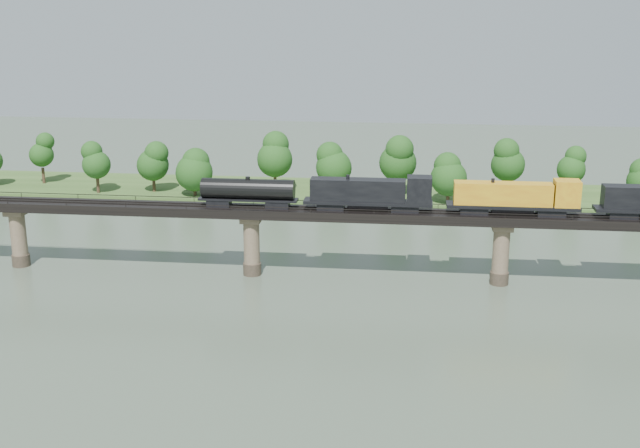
# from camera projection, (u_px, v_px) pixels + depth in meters

# --- Properties ---
(ground) EXTENTS (400.00, 400.00, 0.00)m
(ground) POSITION_uv_depth(u_px,v_px,m) (207.00, 351.00, 103.53)
(ground) COLOR #3C4A3A
(ground) RESTS_ON ground
(far_bank) EXTENTS (300.00, 24.00, 1.60)m
(far_bank) POSITION_uv_depth(u_px,v_px,m) (299.00, 192.00, 184.59)
(far_bank) COLOR #325020
(far_bank) RESTS_ON ground
(bridge) EXTENTS (236.00, 30.00, 11.50)m
(bridge) POSITION_uv_depth(u_px,v_px,m) (252.00, 243.00, 130.73)
(bridge) COLOR #473A2D
(bridge) RESTS_ON ground
(bridge_superstructure) EXTENTS (220.00, 4.90, 0.75)m
(bridge_superstructure) POSITION_uv_depth(u_px,v_px,m) (251.00, 205.00, 129.01)
(bridge_superstructure) COLOR black
(bridge_superstructure) RESTS_ON bridge
(far_treeline) EXTENTS (289.06, 17.54, 13.60)m
(far_treeline) POSITION_uv_depth(u_px,v_px,m) (259.00, 161.00, 179.02)
(far_treeline) COLOR #382619
(far_treeline) RESTS_ON far_bank
(freight_train) EXTENTS (82.32, 3.21, 5.67)m
(freight_train) POSITION_uv_depth(u_px,v_px,m) (465.00, 196.00, 124.65)
(freight_train) COLOR black
(freight_train) RESTS_ON bridge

